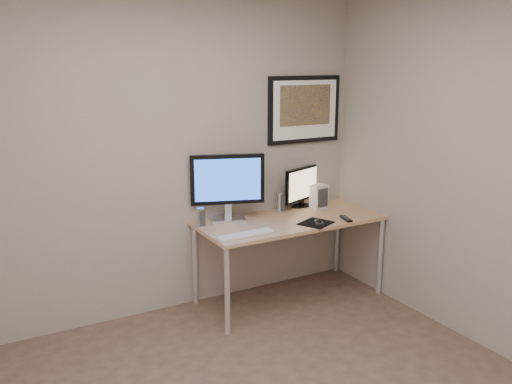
% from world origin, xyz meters
% --- Properties ---
extents(room, '(3.60, 3.60, 3.60)m').
position_xyz_m(room, '(0.00, 0.45, 1.64)').
color(room, white).
rests_on(room, ground).
extents(desk, '(1.60, 0.70, 0.73)m').
position_xyz_m(desk, '(1.00, 1.35, 0.66)').
color(desk, '#9D784C').
rests_on(desk, floor).
extents(framed_art, '(0.75, 0.04, 0.60)m').
position_xyz_m(framed_art, '(1.35, 1.68, 1.62)').
color(framed_art, black).
rests_on(framed_art, room).
extents(monitor_large, '(0.60, 0.28, 0.56)m').
position_xyz_m(monitor_large, '(0.52, 1.58, 1.04)').
color(monitor_large, silver).
rests_on(monitor_large, desk).
extents(monitor_tv, '(0.45, 0.20, 0.37)m').
position_xyz_m(monitor_tv, '(1.31, 1.63, 0.93)').
color(monitor_tv, black).
rests_on(monitor_tv, desk).
extents(speaker_left, '(0.07, 0.07, 0.16)m').
position_xyz_m(speaker_left, '(0.24, 1.52, 0.81)').
color(speaker_left, silver).
rests_on(speaker_left, desk).
extents(speaker_right, '(0.08, 0.08, 0.18)m').
position_xyz_m(speaker_right, '(1.05, 1.59, 0.82)').
color(speaker_right, silver).
rests_on(speaker_right, desk).
extents(keyboard, '(0.49, 0.15, 0.02)m').
position_xyz_m(keyboard, '(0.45, 1.14, 0.74)').
color(keyboard, silver).
rests_on(keyboard, desk).
extents(mousepad, '(0.33, 0.32, 0.00)m').
position_xyz_m(mousepad, '(1.12, 1.14, 0.73)').
color(mousepad, black).
rests_on(mousepad, desk).
extents(mouse, '(0.08, 0.11, 0.03)m').
position_xyz_m(mouse, '(1.13, 1.12, 0.75)').
color(mouse, black).
rests_on(mouse, mousepad).
extents(remote, '(0.09, 0.18, 0.02)m').
position_xyz_m(remote, '(1.40, 1.10, 0.74)').
color(remote, black).
rests_on(remote, desk).
extents(fan_unit, '(0.15, 0.12, 0.22)m').
position_xyz_m(fan_unit, '(1.41, 1.51, 0.84)').
color(fan_unit, silver).
rests_on(fan_unit, desk).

